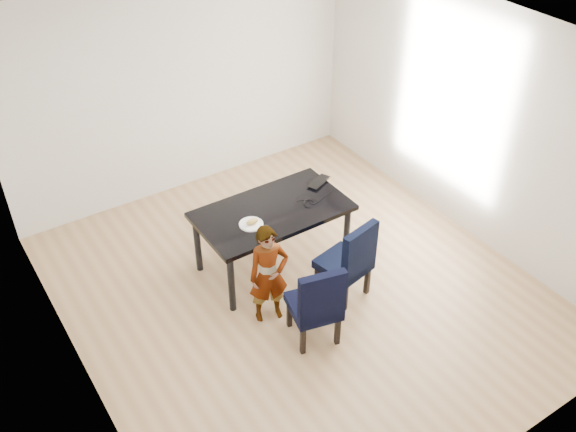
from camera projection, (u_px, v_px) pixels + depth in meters
floor at (298, 290)px, 6.81m from camera, size 4.50×5.00×0.01m
ceiling at (302, 45)px, 5.19m from camera, size 4.50×5.00×0.01m
wall_back at (182, 87)px, 7.68m from camera, size 4.50×0.01×2.70m
wall_front at (508, 356)px, 4.32m from camera, size 4.50×0.01×2.70m
wall_left at (61, 272)px, 5.01m from camera, size 0.01×5.00×2.70m
wall_right at (470, 121)px, 7.00m from camera, size 0.01×5.00×2.70m
dining_table at (273, 237)px, 6.92m from camera, size 1.60×0.90×0.75m
chair_left at (314, 300)px, 6.02m from camera, size 0.54×0.56×0.93m
chair_right at (344, 258)px, 6.50m from camera, size 0.54×0.55×0.94m
child at (269, 275)px, 6.18m from camera, size 0.45×0.36×1.10m
plate at (251, 224)px, 6.48m from camera, size 0.32×0.32×0.01m
sandwich at (252, 221)px, 6.46m from camera, size 0.14×0.08×0.05m
laptop at (315, 181)px, 7.11m from camera, size 0.37×0.31×0.02m
cable_tangle at (311, 204)px, 6.77m from camera, size 0.21×0.21×0.01m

